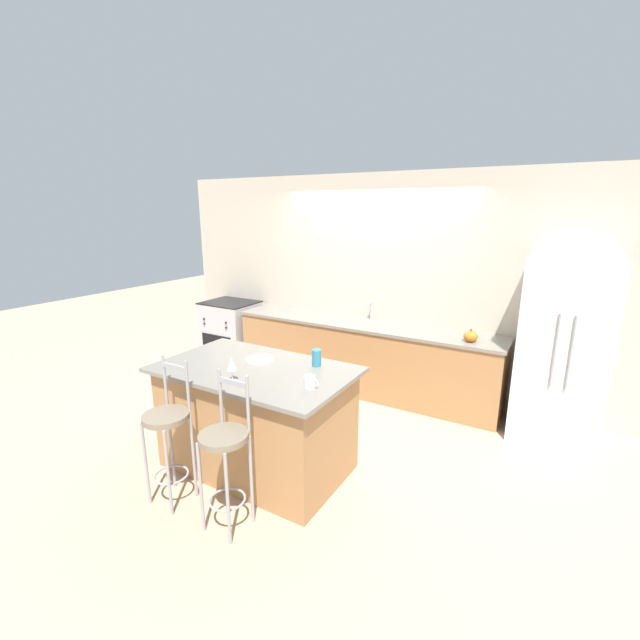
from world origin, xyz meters
TOP-DOWN VIEW (x-y plane):
  - ground_plane at (0.00, 0.00)m, footprint 18.00×18.00m
  - wall_back at (0.00, 0.70)m, footprint 6.00×0.07m
  - back_counter at (0.00, 0.38)m, footprint 3.41×0.69m
  - sink_faucet at (0.00, 0.58)m, footprint 0.02×0.13m
  - kitchen_island at (-0.09, -1.66)m, footprint 1.69×1.02m
  - refrigerator at (2.18, 0.31)m, footprint 0.79×0.77m
  - oven_range at (-2.18, 0.36)m, footprint 0.76×0.68m
  - bar_stool_near at (-0.38, -2.37)m, footprint 0.35×0.35m
  - bar_stool_far at (0.21, -2.37)m, footprint 0.35×0.35m
  - dinner_plate at (-0.17, -1.49)m, footprint 0.25×0.25m
  - wine_glass at (-0.05, -1.98)m, footprint 0.08×0.08m
  - coffee_mug at (0.54, -1.78)m, footprint 0.12×0.09m
  - tumbler_cup at (0.35, -1.35)m, footprint 0.08×0.08m
  - pumpkin_decoration at (1.32, 0.23)m, footprint 0.15×0.15m

SIDE VIEW (x-z plane):
  - ground_plane at x=0.00m, z-range 0.00..0.00m
  - back_counter at x=0.00m, z-range 0.00..0.89m
  - oven_range at x=-2.18m, z-range 0.00..0.92m
  - kitchen_island at x=-0.09m, z-range 0.00..0.95m
  - bar_stool_near at x=-0.38m, z-range 0.03..1.20m
  - bar_stool_far at x=0.21m, z-range 0.03..1.20m
  - refrigerator at x=2.18m, z-range 0.00..1.84m
  - pumpkin_decoration at x=1.32m, z-range 0.88..1.02m
  - dinner_plate at x=-0.17m, z-range 0.95..0.97m
  - coffee_mug at x=0.54m, z-range 0.95..1.04m
  - tumbler_cup at x=0.35m, z-range 0.95..1.10m
  - sink_faucet at x=0.00m, z-range 0.92..1.14m
  - wine_glass at x=-0.05m, z-range 0.99..1.19m
  - wall_back at x=0.00m, z-range 0.00..2.70m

